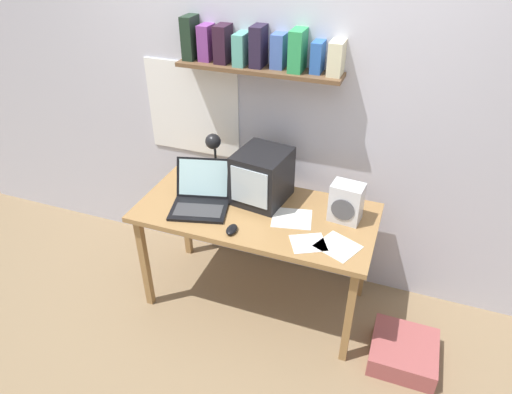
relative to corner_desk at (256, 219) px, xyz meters
name	(u,v)px	position (x,y,z in m)	size (l,w,h in m)	color
ground_plane	(256,297)	(0.00, 0.00, -0.69)	(12.00, 12.00, 0.00)	#897051
back_wall	(280,100)	(-0.01, 0.47, 0.62)	(5.60, 0.24, 2.60)	silver
corner_desk	(256,219)	(0.00, 0.00, 0.00)	(1.49, 0.71, 0.76)	#9D7343
crt_monitor	(262,176)	(-0.01, 0.14, 0.24)	(0.35, 0.38, 0.33)	black
laptop	(201,196)	(-0.35, -0.05, 0.13)	(0.42, 0.43, 0.26)	black
desk_lamp	(214,149)	(-0.35, 0.16, 0.36)	(0.12, 0.16, 0.40)	black
juice_glass	(239,177)	(-0.22, 0.26, 0.12)	(0.07, 0.07, 0.12)	white
space_heater	(346,202)	(0.53, 0.10, 0.19)	(0.20, 0.16, 0.24)	silver
computer_mouse	(232,229)	(-0.06, -0.25, 0.09)	(0.06, 0.11, 0.03)	black
loose_paper_near_laptop	(308,243)	(0.39, -0.21, 0.07)	(0.25, 0.24, 0.00)	white
open_notebook	(292,218)	(0.23, -0.01, 0.07)	(0.28, 0.25, 0.00)	white
loose_paper_near_monitor	(338,246)	(0.55, -0.18, 0.07)	(0.28, 0.27, 0.00)	silver
floor_cushion	(403,352)	(1.03, -0.18, -0.62)	(0.39, 0.39, 0.14)	#A14E4E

